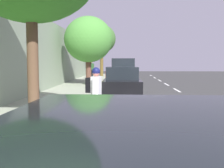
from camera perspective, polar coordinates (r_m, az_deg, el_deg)
ground at (r=13.43m, az=5.06°, el=-2.97°), size 69.69×69.69×0.00m
sidewalk at (r=13.70m, az=-9.40°, el=-2.54°), size 3.30×43.56×0.15m
curb_edge at (r=13.45m, az=-2.17°, el=-2.61°), size 0.16×43.56×0.15m
lane_stripe_centre at (r=13.49m, az=16.49°, el=-3.10°), size 0.14×44.20×0.01m
lane_stripe_bike_edge at (r=13.42m, az=4.10°, el=-2.96°), size 0.12×43.56×0.01m
building_facade at (r=14.12m, az=-17.12°, el=5.78°), size 0.50×43.56×4.21m
parked_suv_white_nearest at (r=21.46m, az=2.45°, el=2.71°), size 2.07×4.75×1.99m
parked_sedan_black_second at (r=13.93m, az=2.12°, el=0.43°), size 1.88×4.42×1.52m
bicycle_at_curb at (r=7.86m, az=-2.19°, el=-5.89°), size 1.59×0.75×0.72m
cyclist_with_backpack at (r=8.24m, az=-3.51°, el=-1.00°), size 0.46×0.61×1.63m
street_tree_near_cyclist at (r=30.28m, az=-2.17°, el=9.24°), size 3.05×3.05×5.54m
street_tree_mid_block at (r=19.27m, az=-4.90°, el=9.11°), size 3.30×3.30×4.70m
pedestrian_on_phone at (r=24.96m, az=-4.30°, el=3.16°), size 0.48×0.45×1.67m
fire_hydrant at (r=23.97m, az=-1.10°, el=1.86°), size 0.22×0.22×0.84m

